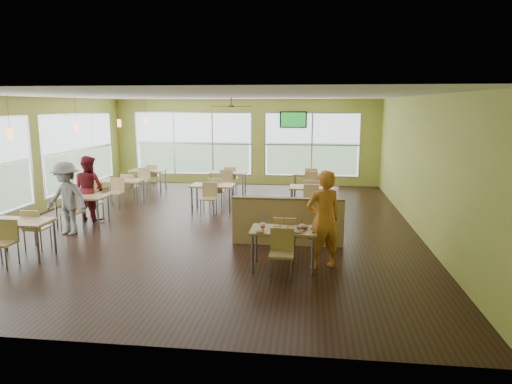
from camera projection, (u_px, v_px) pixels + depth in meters
The scene contains 20 objects.
room at pixel (211, 161), 11.34m from camera, with size 12.00×12.04×3.20m.
window_bays at pixel (151, 153), 14.67m from camera, with size 9.24×10.24×2.38m.
main_table at pixel (284, 235), 8.36m from camera, with size 1.22×1.52×0.87m.
half_wall_divider at pixel (288, 221), 9.80m from camera, with size 2.40×0.14×1.04m.
dining_tables at pixel (189, 187), 13.32m from camera, with size 6.92×8.72×0.87m.
pendant_lights at pixel (99, 125), 12.21m from camera, with size 0.11×7.31×0.86m.
ceiling_fan at pixel (231, 106), 14.01m from camera, with size 1.25×1.25×0.29m.
tv_backwall at pixel (293, 120), 16.72m from camera, with size 1.00×0.07×0.60m.
man_plaid at pixel (323, 220), 8.33m from camera, with size 0.67×0.44×1.84m, color orange.
patron_maroon at pixel (89, 188), 11.85m from camera, with size 0.83×0.65×1.71m, color maroon.
patron_grey at pixel (67, 198), 10.56m from camera, with size 1.10×0.64×1.71m, color slate.
cup_blue at pixel (263, 226), 8.27m from camera, with size 0.09×0.09×0.34m.
cup_yellow at pixel (277, 228), 8.17m from camera, with size 0.09×0.09×0.31m.
cup_red_near at pixel (284, 229), 8.09m from camera, with size 0.09×0.09×0.32m.
cup_red_far at pixel (302, 227), 8.20m from camera, with size 0.09×0.09×0.33m.
food_basket at pixel (302, 227), 8.36m from camera, with size 0.22×0.22×0.05m.
ketchup_cup at pixel (314, 232), 8.10m from camera, with size 0.06×0.06×0.03m, color #A42309.
wrapper_left at pixel (259, 232), 8.09m from camera, with size 0.16×0.15×0.04m, color olive.
wrapper_mid at pixel (284, 227), 8.40m from camera, with size 0.19×0.17×0.05m, color olive.
wrapper_right at pixel (298, 232), 8.06m from camera, with size 0.14×0.13×0.04m, color olive.
Camera 1 is at (2.46, -11.07, 2.99)m, focal length 32.00 mm.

